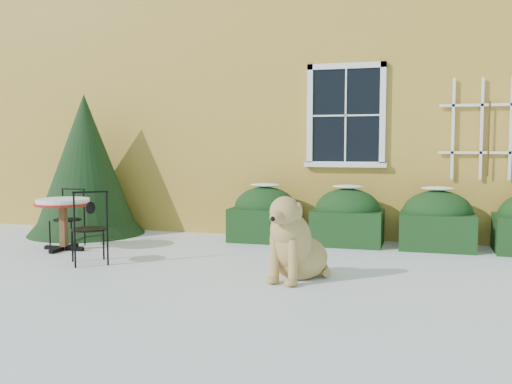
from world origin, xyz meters
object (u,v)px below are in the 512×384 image
(dog, at_px, (294,245))
(patio_chair_far, at_px, (69,218))
(patio_chair_near, at_px, (90,227))
(evergreen_shrub, at_px, (86,178))
(bistro_table, at_px, (63,207))

(dog, bearing_deg, patio_chair_far, 177.51)
(patio_chair_near, height_order, patio_chair_far, patio_chair_near)
(dog, bearing_deg, patio_chair_near, -167.37)
(patio_chair_near, xyz_separation_m, dog, (2.67, -0.12, -0.08))
(evergreen_shrub, relative_size, patio_chair_far, 2.75)
(patio_chair_near, distance_m, patio_chair_far, 1.48)
(evergreen_shrub, xyz_separation_m, bistro_table, (0.54, -1.43, -0.33))
(bistro_table, height_order, patio_chair_far, patio_chair_far)
(evergreen_shrub, height_order, patio_chair_far, evergreen_shrub)
(evergreen_shrub, xyz_separation_m, patio_chair_near, (1.46, -2.18, -0.48))
(bistro_table, xyz_separation_m, patio_chair_near, (0.91, -0.75, -0.15))
(patio_chair_near, height_order, dog, dog)
(bistro_table, bearing_deg, dog, -13.63)
(bistro_table, relative_size, dog, 0.77)
(evergreen_shrub, height_order, dog, evergreen_shrub)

